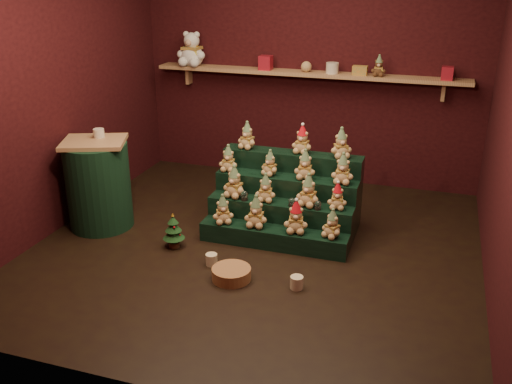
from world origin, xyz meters
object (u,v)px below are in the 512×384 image
(mug_left, at_px, (212,259))
(riser_tier_front, at_px, (273,238))
(snow_globe_c, at_px, (318,205))
(mini_christmas_tree, at_px, (173,231))
(side_table, at_px, (98,184))
(white_bear, at_px, (192,44))
(mug_right, at_px, (297,282))
(wicker_basket, at_px, (231,274))
(brown_bear, at_px, (379,66))
(snow_globe_b, at_px, (292,202))
(snow_globe_a, at_px, (244,195))

(mug_left, bearing_deg, riser_tier_front, 50.69)
(snow_globe_c, distance_m, mini_christmas_tree, 1.35)
(riser_tier_front, relative_size, side_table, 1.56)
(side_table, xyz_separation_m, white_bear, (0.23, 1.85, 1.13))
(riser_tier_front, distance_m, mug_left, 0.66)
(white_bear, bearing_deg, side_table, -94.57)
(mini_christmas_tree, bearing_deg, mug_right, -15.68)
(white_bear, bearing_deg, riser_tier_front, -46.20)
(wicker_basket, bearing_deg, brown_bear, 71.40)
(riser_tier_front, bearing_deg, brown_bear, 69.46)
(mini_christmas_tree, xyz_separation_m, brown_bear, (1.53, 2.06, 1.26))
(snow_globe_b, xyz_separation_m, brown_bear, (0.53, 1.60, 1.03))
(riser_tier_front, bearing_deg, mug_left, -129.31)
(mini_christmas_tree, bearing_deg, white_bear, 108.01)
(mini_christmas_tree, distance_m, wicker_basket, 0.82)
(riser_tier_front, height_order, snow_globe_b, snow_globe_b)
(wicker_basket, height_order, brown_bear, brown_bear)
(side_table, height_order, mug_left, side_table)
(snow_globe_b, height_order, snow_globe_c, snow_globe_c)
(riser_tier_front, relative_size, snow_globe_a, 14.64)
(mug_left, distance_m, white_bear, 2.95)
(mug_left, bearing_deg, mug_right, -10.36)
(snow_globe_c, bearing_deg, mug_left, -139.86)
(snow_globe_b, relative_size, snow_globe_c, 0.93)
(mug_left, relative_size, mug_right, 0.96)
(snow_globe_a, relative_size, snow_globe_b, 1.17)
(side_table, height_order, mini_christmas_tree, side_table)
(snow_globe_c, relative_size, white_bear, 0.17)
(snow_globe_a, xyz_separation_m, mug_left, (-0.08, -0.67, -0.36))
(snow_globe_b, xyz_separation_m, white_bear, (-1.67, 1.60, 1.17))
(snow_globe_c, distance_m, wicker_basket, 1.06)
(snow_globe_c, distance_m, mug_right, 0.89)
(riser_tier_front, xyz_separation_m, white_bear, (-1.54, 1.76, 1.48))
(mug_left, bearing_deg, mini_christmas_tree, 155.66)
(mug_left, xyz_separation_m, white_bear, (-1.13, 2.27, 1.52))
(mug_right, bearing_deg, side_table, 165.44)
(white_bear, relative_size, brown_bear, 2.27)
(mini_christmas_tree, xyz_separation_m, white_bear, (-0.67, 2.06, 1.40))
(snow_globe_a, bearing_deg, riser_tier_front, -25.26)
(mug_left, distance_m, brown_bear, 2.86)
(mini_christmas_tree, relative_size, mug_left, 3.35)
(mini_christmas_tree, bearing_deg, wicker_basket, -28.46)
(mug_left, height_order, wicker_basket, same)
(side_table, height_order, mug_right, side_table)
(white_bear, distance_m, brown_bear, 2.21)
(brown_bear, bearing_deg, snow_globe_b, -111.72)
(mug_left, xyz_separation_m, mug_right, (0.81, -0.15, 0.00))
(snow_globe_a, height_order, brown_bear, brown_bear)
(snow_globe_a, relative_size, mug_right, 0.89)
(side_table, bearing_deg, snow_globe_c, -14.61)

